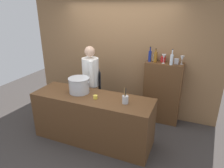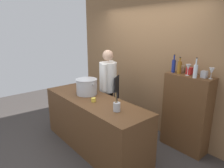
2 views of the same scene
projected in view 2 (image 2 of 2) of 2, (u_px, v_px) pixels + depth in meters
The scene contains 16 objects.
ground_plane at pixel (94, 146), 3.62m from camera, with size 8.00×8.00×0.00m, color #383330.
brick_back_panel at pixel (149, 56), 4.09m from camera, with size 4.40×0.10×3.00m, color olive.
prep_counter at pixel (94, 123), 3.50m from camera, with size 2.20×0.70×0.90m, color brown.
bar_cabinet at pixel (186, 113), 3.41m from camera, with size 0.76×0.32×1.32m, color brown.
chef at pixel (108, 85), 3.99m from camera, with size 0.41×0.46×1.66m.
stockpot_large at pixel (87, 87), 3.60m from camera, with size 0.44×0.39×0.28m.
utensil_crock at pixel (117, 106), 2.88m from camera, with size 0.10×0.10×0.28m.
butter_jar at pixel (94, 100), 3.26m from camera, with size 0.07×0.07×0.06m, color yellow.
wine_bottle_clear at pixel (195, 71), 3.03m from camera, with size 0.06×0.06×0.31m.
wine_bottle_cobalt at pixel (174, 66), 3.42m from camera, with size 0.06×0.06×0.31m.
wine_bottle_amber at pixel (179, 67), 3.34m from camera, with size 0.07×0.07×0.28m.
wine_glass_tall at pixel (188, 67), 3.19m from camera, with size 0.08×0.08×0.18m.
wine_glass_wide at pixel (212, 71), 2.98m from camera, with size 0.08×0.08×0.17m.
spice_tin_silver at pixel (204, 74), 3.06m from camera, with size 0.08×0.08×0.11m, color #B2B2B7.
spice_tin_cream at pixel (181, 69), 3.44m from camera, with size 0.08×0.08×0.12m, color beige.
spice_tin_red at pixel (190, 71), 3.29m from camera, with size 0.09×0.09×0.11m, color red.
Camera 2 is at (2.64, -1.81, 2.06)m, focal length 32.09 mm.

